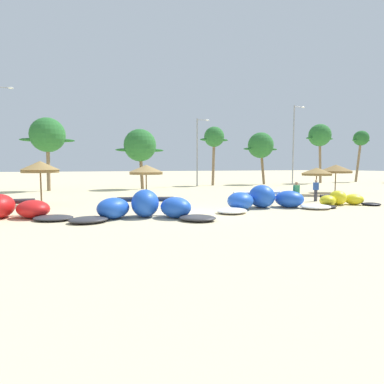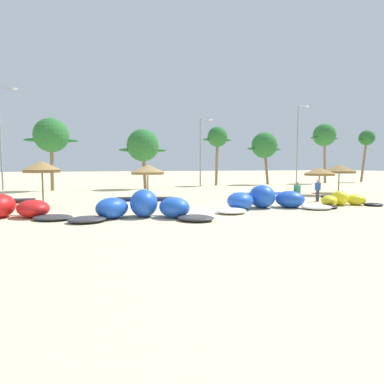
{
  "view_description": "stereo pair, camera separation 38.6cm",
  "coord_description": "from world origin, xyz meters",
  "px_view_note": "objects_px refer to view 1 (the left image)",
  "views": [
    {
      "loc": [
        -5.59,
        -17.05,
        2.67
      ],
      "look_at": [
        0.88,
        2.0,
        1.0
      ],
      "focal_mm": 29.96,
      "sensor_mm": 36.0,
      "label": 1
    },
    {
      "loc": [
        -5.22,
        -17.17,
        2.67
      ],
      "look_at": [
        0.88,
        2.0,
        1.0
      ],
      "focal_mm": 29.96,
      "sensor_mm": 36.0,
      "label": 2
    }
  ],
  "objects_px": {
    "person_near_kites": "(296,194)",
    "palm_right": "(361,139)",
    "palm_left_of_gap": "(140,146)",
    "palm_left": "(48,135)",
    "palm_right_of_gap": "(320,136)",
    "person_by_umbrellas": "(316,190)",
    "palm_center_left": "(214,138)",
    "lamppost_east_center": "(294,141)",
    "kite_left_of_center": "(265,200)",
    "kite_left": "(145,207)",
    "palm_center_right": "(261,146)",
    "kite_center": "(341,200)",
    "beach_umbrella_outermost": "(336,169)",
    "beach_umbrella_near_palms": "(317,172)",
    "beach_umbrella_middle": "(146,170)",
    "lamppost_west_center": "(198,148)",
    "beach_umbrella_near_van": "(40,167)"
  },
  "relations": [
    {
      "from": "person_near_kites",
      "to": "palm_right",
      "type": "xyz_separation_m",
      "value": [
        29.85,
        23.5,
        6.04
      ]
    },
    {
      "from": "palm_left_of_gap",
      "to": "palm_left",
      "type": "bearing_deg",
      "value": 177.92
    },
    {
      "from": "palm_right",
      "to": "palm_right_of_gap",
      "type": "bearing_deg",
      "value": -174.1
    },
    {
      "from": "person_by_umbrellas",
      "to": "palm_center_left",
      "type": "xyz_separation_m",
      "value": [
        0.2,
        20.17,
        5.5
      ]
    },
    {
      "from": "lamppost_east_center",
      "to": "kite_left_of_center",
      "type": "bearing_deg",
      "value": -129.94
    },
    {
      "from": "kite_left",
      "to": "palm_center_right",
      "type": "height_order",
      "value": "palm_center_right"
    },
    {
      "from": "kite_center",
      "to": "lamppost_east_center",
      "type": "xyz_separation_m",
      "value": [
        11.05,
        20.22,
        5.56
      ]
    },
    {
      "from": "beach_umbrella_outermost",
      "to": "palm_right_of_gap",
      "type": "bearing_deg",
      "value": 54.62
    },
    {
      "from": "beach_umbrella_near_palms",
      "to": "person_by_umbrellas",
      "type": "distance_m",
      "value": 5.77
    },
    {
      "from": "palm_center_right",
      "to": "lamppost_east_center",
      "type": "distance_m",
      "value": 4.5
    },
    {
      "from": "beach_umbrella_middle",
      "to": "kite_left",
      "type": "bearing_deg",
      "value": -101.11
    },
    {
      "from": "palm_center_left",
      "to": "palm_right",
      "type": "xyz_separation_m",
      "value": [
        26.21,
        1.06,
        0.54
      ]
    },
    {
      "from": "kite_left",
      "to": "beach_umbrella_outermost",
      "type": "height_order",
      "value": "beach_umbrella_outermost"
    },
    {
      "from": "beach_umbrella_outermost",
      "to": "palm_center_left",
      "type": "height_order",
      "value": "palm_center_left"
    },
    {
      "from": "lamppost_west_center",
      "to": "beach_umbrella_near_van",
      "type": "bearing_deg",
      "value": -137.3
    },
    {
      "from": "kite_center",
      "to": "person_by_umbrellas",
      "type": "distance_m",
      "value": 2.61
    },
    {
      "from": "lamppost_east_center",
      "to": "palm_right_of_gap",
      "type": "bearing_deg",
      "value": 22.25
    },
    {
      "from": "kite_left",
      "to": "kite_center",
      "type": "bearing_deg",
      "value": 4.07
    },
    {
      "from": "kite_center",
      "to": "beach_umbrella_near_palms",
      "type": "height_order",
      "value": "beach_umbrella_near_palms"
    },
    {
      "from": "kite_left_of_center",
      "to": "beach_umbrella_near_palms",
      "type": "bearing_deg",
      "value": 35.09
    },
    {
      "from": "palm_center_right",
      "to": "lamppost_east_center",
      "type": "height_order",
      "value": "lamppost_east_center"
    },
    {
      "from": "kite_left",
      "to": "beach_umbrella_outermost",
      "type": "xyz_separation_m",
      "value": [
        20.47,
        9.1,
        1.79
      ]
    },
    {
      "from": "kite_left",
      "to": "beach_umbrella_near_palms",
      "type": "relative_size",
      "value": 2.63
    },
    {
      "from": "beach_umbrella_near_van",
      "to": "palm_center_right",
      "type": "height_order",
      "value": "palm_center_right"
    },
    {
      "from": "beach_umbrella_near_palms",
      "to": "palm_right",
      "type": "xyz_separation_m",
      "value": [
        22.78,
        16.94,
        4.74
      ]
    },
    {
      "from": "kite_center",
      "to": "lamppost_west_center",
      "type": "relative_size",
      "value": 0.6
    },
    {
      "from": "kite_left_of_center",
      "to": "person_by_umbrellas",
      "type": "xyz_separation_m",
      "value": [
        5.72,
        2.29,
        0.27
      ]
    },
    {
      "from": "palm_center_right",
      "to": "person_near_kites",
      "type": "bearing_deg",
      "value": -115.54
    },
    {
      "from": "lamppost_west_center",
      "to": "person_by_umbrellas",
      "type": "bearing_deg",
      "value": -83.34
    },
    {
      "from": "beach_umbrella_middle",
      "to": "palm_center_right",
      "type": "xyz_separation_m",
      "value": [
        18.84,
        13.66,
        3.12
      ]
    },
    {
      "from": "person_by_umbrellas",
      "to": "palm_right",
      "type": "distance_m",
      "value": 34.42
    },
    {
      "from": "beach_umbrella_middle",
      "to": "lamppost_west_center",
      "type": "height_order",
      "value": "lamppost_west_center"
    },
    {
      "from": "beach_umbrella_near_van",
      "to": "beach_umbrella_near_palms",
      "type": "bearing_deg",
      "value": 0.76
    },
    {
      "from": "kite_center",
      "to": "palm_center_right",
      "type": "bearing_deg",
      "value": 72.01
    },
    {
      "from": "kite_left_of_center",
      "to": "beach_umbrella_near_van",
      "type": "relative_size",
      "value": 2.67
    },
    {
      "from": "beach_umbrella_outermost",
      "to": "palm_right_of_gap",
      "type": "xyz_separation_m",
      "value": [
        10.46,
        14.72,
        4.76
      ]
    },
    {
      "from": "palm_left_of_gap",
      "to": "beach_umbrella_middle",
      "type": "bearing_deg",
      "value": -96.97
    },
    {
      "from": "kite_left_of_center",
      "to": "person_near_kites",
      "type": "height_order",
      "value": "person_near_kites"
    },
    {
      "from": "lamppost_west_center",
      "to": "lamppost_east_center",
      "type": "xyz_separation_m",
      "value": [
        13.25,
        -1.87,
        1.07
      ]
    },
    {
      "from": "palm_center_right",
      "to": "lamppost_east_center",
      "type": "bearing_deg",
      "value": -35.77
    },
    {
      "from": "palm_left",
      "to": "lamppost_west_center",
      "type": "xyz_separation_m",
      "value": [
        17.54,
        2.37,
        -0.92
      ]
    },
    {
      "from": "person_by_umbrellas",
      "to": "palm_left",
      "type": "height_order",
      "value": "palm_left"
    },
    {
      "from": "person_near_kites",
      "to": "palm_center_right",
      "type": "xyz_separation_m",
      "value": [
        10.77,
        22.55,
        4.63
      ]
    },
    {
      "from": "beach_umbrella_near_palms",
      "to": "palm_left",
      "type": "height_order",
      "value": "palm_left"
    },
    {
      "from": "beach_umbrella_middle",
      "to": "palm_left",
      "type": "relative_size",
      "value": 0.37
    },
    {
      "from": "person_near_kites",
      "to": "beach_umbrella_middle",
      "type": "bearing_deg",
      "value": 132.23
    },
    {
      "from": "beach_umbrella_middle",
      "to": "palm_center_left",
      "type": "bearing_deg",
      "value": 49.21
    },
    {
      "from": "lamppost_west_center",
      "to": "kite_left",
      "type": "bearing_deg",
      "value": -115.94
    },
    {
      "from": "person_near_kites",
      "to": "palm_center_left",
      "type": "relative_size",
      "value": 0.21
    },
    {
      "from": "person_by_umbrellas",
      "to": "palm_left_of_gap",
      "type": "xyz_separation_m",
      "value": [
        -10.25,
        16.8,
        4.08
      ]
    }
  ]
}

